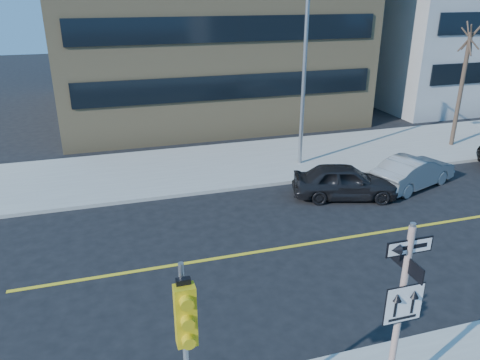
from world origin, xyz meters
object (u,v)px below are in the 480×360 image
object	(u,v)px
traffic_signal	(186,331)
sign_pole	(400,309)
parked_car_a	(345,181)
parked_car_b	(413,172)
street_tree_west	(470,41)
streetlight_a	(307,66)

from	to	relation	value
traffic_signal	sign_pole	bearing A→B (deg)	2.11
traffic_signal	parked_car_a	distance (m)	12.96
parked_car_b	street_tree_west	world-z (taller)	street_tree_west
streetlight_a	traffic_signal	bearing A→B (deg)	-120.80
sign_pole	parked_car_b	size ratio (longest dim) A/B	0.98
sign_pole	street_tree_west	distance (m)	19.22
sign_pole	parked_car_a	xyz separation A→B (m)	(4.24, 9.58, -1.73)
sign_pole	traffic_signal	size ratio (longest dim) A/B	1.02
parked_car_a	streetlight_a	distance (m)	5.48
traffic_signal	parked_car_b	bearing A→B (deg)	40.47
streetlight_a	street_tree_west	xyz separation A→B (m)	(9.00, 0.54, 0.77)
parked_car_b	street_tree_west	size ratio (longest dim) A/B	0.65
sign_pole	streetlight_a	bearing A→B (deg)	73.23
traffic_signal	parked_car_b	xyz separation A→B (m)	(11.61, 9.91, -2.35)
sign_pole	street_tree_west	size ratio (longest dim) A/B	0.64
sign_pole	streetlight_a	xyz separation A→B (m)	(4.00, 13.27, 2.32)
parked_car_b	sign_pole	bearing A→B (deg)	122.74
parked_car_b	parked_car_a	bearing A→B (deg)	73.79
traffic_signal	parked_car_b	size ratio (longest dim) A/B	0.97
traffic_signal	parked_car_b	distance (m)	15.45
traffic_signal	street_tree_west	distance (m)	22.14
traffic_signal	street_tree_west	world-z (taller)	street_tree_west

